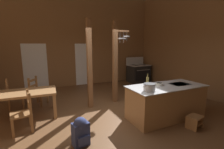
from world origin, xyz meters
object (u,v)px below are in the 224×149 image
(backpack, at_px, (81,131))
(mixing_bowl_on_counter, at_px, (159,84))
(stockpot_on_counter, at_px, (149,87))
(stove_range, at_px, (139,73))
(ladderback_chair_at_table_end, at_px, (37,92))
(step_stool, at_px, (195,121))
(ladderback_chair_near_window, at_px, (24,113))
(kitchen_island, at_px, (166,102))
(dining_table, at_px, (23,95))
(ladderback_chair_by_post, at_px, (13,94))
(bottle_tall_on_counter, at_px, (147,82))

(backpack, xyz_separation_m, mixing_bowl_on_counter, (2.30, 0.37, 0.63))
(stockpot_on_counter, bearing_deg, stove_range, 58.37)
(stove_range, relative_size, stockpot_on_counter, 3.66)
(ladderback_chair_at_table_end, distance_m, stockpot_on_counter, 3.74)
(step_stool, bearing_deg, ladderback_chair_near_window, 156.76)
(kitchen_island, height_order, dining_table, kitchen_island)
(ladderback_chair_near_window, relative_size, mixing_bowl_on_counter, 4.83)
(ladderback_chair_at_table_end, bearing_deg, stockpot_on_counter, -48.45)
(step_stool, distance_m, dining_table, 4.52)
(step_stool, relative_size, dining_table, 0.23)
(step_stool, height_order, ladderback_chair_by_post, ladderback_chair_by_post)
(kitchen_island, xyz_separation_m, stockpot_on_counter, (-0.76, -0.21, 0.55))
(stockpot_on_counter, height_order, bottle_tall_on_counter, bottle_tall_on_counter)
(ladderback_chair_by_post, xyz_separation_m, bottle_tall_on_counter, (3.35, -2.44, 0.60))
(stove_range, xyz_separation_m, stockpot_on_counter, (-2.56, -4.16, 0.52))
(ladderback_chair_at_table_end, distance_m, bottle_tall_on_counter, 3.65)
(stove_range, relative_size, backpack, 2.21)
(mixing_bowl_on_counter, bearing_deg, backpack, -170.95)
(ladderback_chair_at_table_end, bearing_deg, kitchen_island, -38.56)
(kitchen_island, xyz_separation_m, bottle_tall_on_counter, (-0.56, 0.12, 0.59))
(ladderback_chair_near_window, bearing_deg, step_stool, -23.24)
(ladderback_chair_near_window, xyz_separation_m, bottle_tall_on_counter, (2.96, -0.73, 0.60))
(ladderback_chair_near_window, bearing_deg, ladderback_chair_by_post, 102.84)
(ladderback_chair_by_post, distance_m, backpack, 3.16)
(kitchen_island, height_order, backpack, kitchen_island)
(kitchen_island, xyz_separation_m, ladderback_chair_by_post, (-3.91, 2.56, -0.00))
(backpack, xyz_separation_m, stockpot_on_counter, (1.70, 0.04, 0.69))
(ladderback_chair_near_window, relative_size, stockpot_on_counter, 2.64)
(stove_range, height_order, mixing_bowl_on_counter, stove_range)
(step_stool, distance_m, ladderback_chair_at_table_end, 4.79)
(kitchen_island, height_order, mixing_bowl_on_counter, mixing_bowl_on_counter)
(dining_table, distance_m, backpack, 2.23)
(kitchen_island, xyz_separation_m, backpack, (-2.46, -0.25, -0.14))
(dining_table, height_order, mixing_bowl_on_counter, mixing_bowl_on_counter)
(dining_table, relative_size, ladderback_chair_by_post, 1.84)
(ladderback_chair_near_window, height_order, ladderback_chair_by_post, same)
(dining_table, relative_size, ladderback_chair_at_table_end, 1.84)
(ladderback_chair_by_post, relative_size, ladderback_chair_at_table_end, 1.00)
(dining_table, bearing_deg, kitchen_island, -24.97)
(ladderback_chair_near_window, distance_m, ladderback_chair_at_table_end, 1.73)
(step_stool, distance_m, bottle_tall_on_counter, 1.47)
(stove_range, relative_size, ladderback_chair_by_post, 1.39)
(ladderback_chair_at_table_end, bearing_deg, step_stool, -43.91)
(stockpot_on_counter, bearing_deg, step_stool, -28.84)
(stockpot_on_counter, relative_size, mixing_bowl_on_counter, 1.83)
(dining_table, xyz_separation_m, ladderback_chair_at_table_end, (0.35, 0.90, -0.20))
(stockpot_on_counter, bearing_deg, bottle_tall_on_counter, 59.30)
(step_stool, bearing_deg, ladderback_chair_at_table_end, 136.09)
(ladderback_chair_near_window, bearing_deg, dining_table, 93.01)
(stove_range, distance_m, ladderback_chair_near_window, 6.15)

